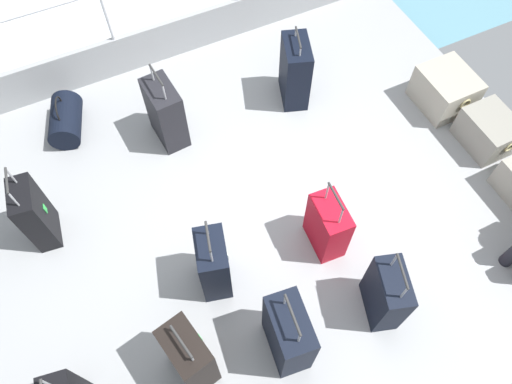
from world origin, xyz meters
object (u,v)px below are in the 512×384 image
(suitcase_6, at_px, (295,72))
(suitcase_1, at_px, (166,114))
(suitcase_0, at_px, (386,294))
(suitcase_3, at_px, (35,214))
(suitcase_2, at_px, (288,334))
(cargo_crate_1, at_px, (488,131))
(suitcase_8, at_px, (214,264))
(suitcase_4, at_px, (190,357))
(suitcase_7, at_px, (327,226))
(duffel_bag, at_px, (66,120))
(cargo_crate_0, at_px, (445,90))

(suitcase_6, bearing_deg, suitcase_1, -93.05)
(suitcase_0, bearing_deg, suitcase_3, -129.25)
(suitcase_1, relative_size, suitcase_2, 1.01)
(cargo_crate_1, bearing_deg, suitcase_2, -71.30)
(cargo_crate_1, distance_m, suitcase_8, 2.94)
(suitcase_4, height_order, suitcase_7, suitcase_4)
(suitcase_1, relative_size, duffel_bag, 1.46)
(suitcase_4, relative_size, duffel_bag, 1.39)
(suitcase_1, distance_m, suitcase_7, 1.85)
(suitcase_0, distance_m, suitcase_8, 1.35)
(suitcase_0, height_order, duffel_bag, suitcase_0)
(suitcase_1, bearing_deg, cargo_crate_1, 62.52)
(cargo_crate_0, bearing_deg, duffel_bag, -110.55)
(cargo_crate_0, relative_size, suitcase_3, 0.65)
(suitcase_1, xyz_separation_m, suitcase_3, (0.54, -1.35, 0.01))
(suitcase_2, distance_m, suitcase_6, 2.59)
(suitcase_0, xyz_separation_m, suitcase_3, (-1.84, -2.25, 0.04))
(suitcase_0, distance_m, suitcase_2, 0.82)
(suitcase_2, xyz_separation_m, suitcase_6, (-2.26, 1.27, 0.00))
(suitcase_2, distance_m, suitcase_8, 0.79)
(suitcase_0, relative_size, suitcase_7, 1.01)
(suitcase_0, xyz_separation_m, suitcase_1, (-2.38, -0.90, 0.03))
(duffel_bag, bearing_deg, suitcase_6, 75.47)
(cargo_crate_0, height_order, suitcase_7, suitcase_7)
(suitcase_0, height_order, suitcase_6, suitcase_0)
(cargo_crate_0, distance_m, cargo_crate_1, 0.60)
(cargo_crate_1, bearing_deg, suitcase_8, -86.81)
(suitcase_0, relative_size, suitcase_4, 0.99)
(cargo_crate_0, distance_m, suitcase_4, 3.56)
(cargo_crate_0, xyz_separation_m, suitcase_7, (0.85, -1.88, 0.09))
(cargo_crate_1, relative_size, suitcase_7, 0.68)
(suitcase_2, xyz_separation_m, duffel_bag, (-2.83, -0.97, -0.19))
(cargo_crate_1, distance_m, suitcase_7, 1.97)
(suitcase_1, bearing_deg, suitcase_2, 1.90)
(cargo_crate_0, bearing_deg, suitcase_0, -48.82)
(suitcase_1, bearing_deg, suitcase_3, -68.13)
(suitcase_1, xyz_separation_m, suitcase_8, (1.59, -0.20, 0.00))
(suitcase_1, relative_size, suitcase_4, 1.05)
(suitcase_3, distance_m, suitcase_4, 1.78)
(suitcase_8, bearing_deg, cargo_crate_1, 93.19)
(suitcase_3, distance_m, suitcase_6, 2.74)
(suitcase_7, height_order, suitcase_8, suitcase_8)
(cargo_crate_0, bearing_deg, suitcase_3, -94.05)
(suitcase_6, bearing_deg, suitcase_7, -18.95)
(suitcase_1, height_order, suitcase_8, suitcase_8)
(suitcase_6, bearing_deg, suitcase_8, -45.40)
(duffel_bag, bearing_deg, cargo_crate_1, 61.96)
(cargo_crate_0, xyz_separation_m, suitcase_1, (-0.83, -2.67, 0.14))
(cargo_crate_0, distance_m, suitcase_8, 2.97)
(suitcase_6, relative_size, suitcase_7, 0.99)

